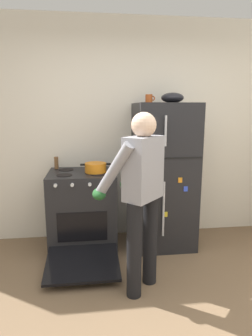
# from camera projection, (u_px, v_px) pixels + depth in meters

# --- Properties ---
(kitchen_wall_back) EXTENTS (6.00, 0.10, 2.70)m
(kitchen_wall_back) POSITION_uv_depth(u_px,v_px,m) (127.00, 131.00, 3.69)
(kitchen_wall_back) COLOR silver
(kitchen_wall_back) RESTS_ON ground
(refrigerator) EXTENTS (0.68, 0.72, 1.69)m
(refrigerator) POSITION_uv_depth(u_px,v_px,m) (163.00, 176.00, 3.47)
(refrigerator) COLOR black
(refrigerator) RESTS_ON ground
(stove_range) EXTENTS (0.76, 1.22, 0.92)m
(stove_range) POSITION_uv_depth(u_px,v_px,m) (83.00, 211.00, 3.41)
(stove_range) COLOR black
(stove_range) RESTS_ON ground
(person_cook) EXTENTS (0.63, 0.66, 1.60)m
(person_cook) POSITION_uv_depth(u_px,v_px,m) (140.00, 188.00, 2.53)
(person_cook) COLOR black
(person_cook) RESTS_ON ground
(red_pot) EXTENTS (0.34, 0.24, 0.11)m
(red_pot) POSITION_uv_depth(u_px,v_px,m) (96.00, 168.00, 3.30)
(red_pot) COLOR orange
(red_pot) RESTS_ON stove_range
(coffee_mug) EXTENTS (0.11, 0.08, 0.10)m
(coffee_mug) POSITION_uv_depth(u_px,v_px,m) (149.00, 99.00, 3.32)
(coffee_mug) COLOR #B24C1E
(coffee_mug) RESTS_ON refrigerator
(pepper_mill) EXTENTS (0.05, 0.05, 0.14)m
(pepper_mill) POSITION_uv_depth(u_px,v_px,m) (56.00, 163.00, 3.48)
(pepper_mill) COLOR brown
(pepper_mill) RESTS_ON stove_range
(mixing_bowl) EXTENTS (0.25, 0.25, 0.11)m
(mixing_bowl) POSITION_uv_depth(u_px,v_px,m) (172.00, 98.00, 3.30)
(mixing_bowl) COLOR black
(mixing_bowl) RESTS_ON refrigerator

